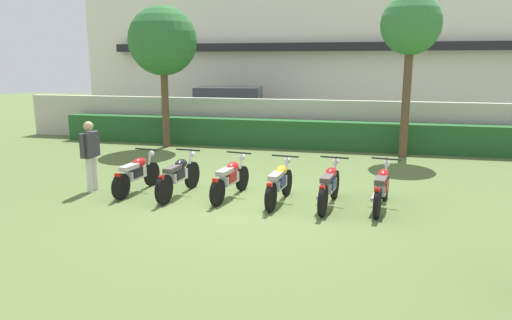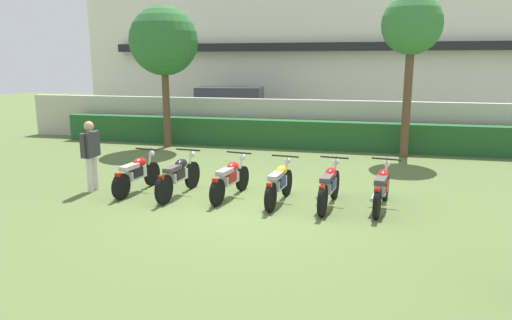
% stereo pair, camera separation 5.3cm
% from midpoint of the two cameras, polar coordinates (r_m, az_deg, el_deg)
% --- Properties ---
extents(ground, '(60.00, 60.00, 0.00)m').
position_cam_midpoint_polar(ground, '(9.71, -1.02, -5.79)').
color(ground, '#566B38').
extents(building, '(22.96, 6.50, 6.81)m').
position_cam_midpoint_polar(building, '(24.75, 8.34, 12.87)').
color(building, silver).
rests_on(building, ground).
extents(compound_wall, '(21.81, 0.30, 1.62)m').
position_cam_midpoint_polar(compound_wall, '(16.97, 5.55, 4.62)').
color(compound_wall, '#BCB7A8').
rests_on(compound_wall, ground).
extents(hedge_row, '(17.45, 0.70, 0.96)m').
position_cam_midpoint_polar(hedge_row, '(16.33, 5.18, 3.17)').
color(hedge_row, '#235628').
rests_on(hedge_row, ground).
extents(parked_car, '(4.67, 2.48, 1.89)m').
position_cam_midpoint_polar(parked_car, '(20.05, -2.68, 6.15)').
color(parked_car, black).
rests_on(parked_car, ground).
extents(tree_near_inspector, '(2.32, 2.32, 4.80)m').
position_cam_midpoint_polar(tree_near_inspector, '(16.61, -11.08, 13.96)').
color(tree_near_inspector, brown).
rests_on(tree_near_inspector, ground).
extents(tree_far_side, '(1.81, 1.81, 4.95)m').
position_cam_midpoint_polar(tree_far_side, '(15.27, 18.56, 15.11)').
color(tree_far_side, brown).
rests_on(tree_far_side, ground).
extents(motorcycle_in_row_0, '(0.60, 1.81, 0.95)m').
position_cam_midpoint_polar(motorcycle_in_row_0, '(11.05, -14.20, -1.59)').
color(motorcycle_in_row_0, black).
rests_on(motorcycle_in_row_0, ground).
extents(motorcycle_in_row_1, '(0.60, 1.97, 0.98)m').
position_cam_midpoint_polar(motorcycle_in_row_1, '(10.56, -9.28, -1.91)').
color(motorcycle_in_row_1, black).
rests_on(motorcycle_in_row_1, ground).
extents(motorcycle_in_row_2, '(0.61, 1.85, 0.94)m').
position_cam_midpoint_polar(motorcycle_in_row_2, '(10.30, -3.02, -2.23)').
color(motorcycle_in_row_2, black).
rests_on(motorcycle_in_row_2, ground).
extents(motorcycle_in_row_3, '(0.60, 1.81, 0.95)m').
position_cam_midpoint_polar(motorcycle_in_row_3, '(9.90, 2.98, -2.79)').
color(motorcycle_in_row_3, black).
rests_on(motorcycle_in_row_3, ground).
extents(motorcycle_in_row_4, '(0.60, 1.91, 0.97)m').
position_cam_midpoint_polar(motorcycle_in_row_4, '(9.75, 9.05, -3.08)').
color(motorcycle_in_row_4, black).
rests_on(motorcycle_in_row_4, ground).
extents(motorcycle_in_row_5, '(0.61, 1.93, 0.96)m').
position_cam_midpoint_polar(motorcycle_in_row_5, '(9.86, 15.23, -3.24)').
color(motorcycle_in_row_5, black).
rests_on(motorcycle_in_row_5, ground).
extents(inspector_person, '(0.22, 0.66, 1.63)m').
position_cam_midpoint_polar(inspector_person, '(11.37, -19.39, 1.13)').
color(inspector_person, silver).
rests_on(inspector_person, ground).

